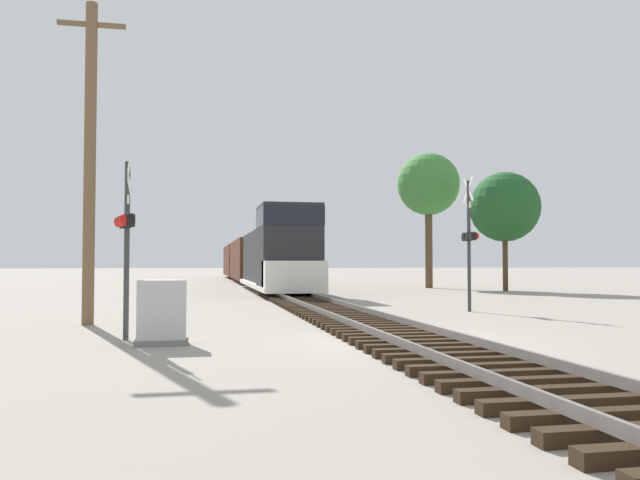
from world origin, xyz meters
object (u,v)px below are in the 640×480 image
(freight_train, at_px, (252,260))
(crossing_signal_near, at_px, (126,228))
(tree_mid_background, at_px, (428,185))
(tree_far_right, at_px, (505,207))
(crossing_signal_far, at_px, (470,238))
(relay_cabinet, at_px, (162,313))
(utility_pole, at_px, (90,159))

(freight_train, xyz_separation_m, crossing_signal_near, (-5.92, -37.78, 0.51))
(tree_mid_background, bearing_deg, tree_far_right, -65.59)
(freight_train, height_order, tree_mid_background, tree_mid_background)
(crossing_signal_far, bearing_deg, tree_far_right, -28.18)
(relay_cabinet, xyz_separation_m, utility_pole, (-2.22, 4.65, 3.88))
(crossing_signal_near, height_order, tree_mid_background, tree_mid_background)
(freight_train, height_order, utility_pole, utility_pole)
(crossing_signal_near, bearing_deg, crossing_signal_far, 103.34)
(crossing_signal_near, relative_size, tree_mid_background, 0.45)
(crossing_signal_near, distance_m, crossing_signal_far, 12.38)
(tree_far_right, relative_size, tree_mid_background, 0.78)
(crossing_signal_far, bearing_deg, relay_cabinet, 128.71)
(crossing_signal_near, distance_m, tree_mid_background, 31.17)
(crossing_signal_near, relative_size, tree_far_right, 0.57)
(crossing_signal_near, relative_size, relay_cabinet, 3.07)
(crossing_signal_near, xyz_separation_m, tree_mid_background, (16.89, 25.80, 4.54))
(crossing_signal_far, bearing_deg, freight_train, 12.25)
(crossing_signal_near, height_order, tree_far_right, tree_far_right)
(crossing_signal_near, relative_size, crossing_signal_far, 0.87)
(utility_pole, distance_m, tree_far_right, 26.56)
(freight_train, relative_size, crossing_signal_far, 10.72)
(crossing_signal_far, distance_m, tree_far_right, 16.69)
(relay_cabinet, relative_size, tree_far_right, 0.19)
(tree_far_right, bearing_deg, freight_train, 127.46)
(freight_train, height_order, crossing_signal_near, freight_train)
(crossing_signal_far, xyz_separation_m, tree_far_right, (8.66, 14.05, 2.45))
(utility_pole, xyz_separation_m, tree_mid_background, (18.25, 22.18, 2.44))
(crossing_signal_near, bearing_deg, utility_pole, -175.09)
(freight_train, relative_size, relay_cabinet, 38.05)
(tree_far_right, distance_m, tree_mid_background, 6.59)
(tree_far_right, bearing_deg, utility_pole, -141.73)
(utility_pole, height_order, tree_far_right, utility_pole)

